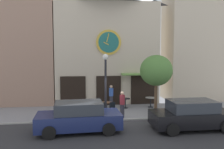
{
  "coord_description": "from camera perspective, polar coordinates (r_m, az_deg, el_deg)",
  "views": [
    {
      "loc": [
        -1.53,
        -13.59,
        3.99
      ],
      "look_at": [
        0.4,
        2.23,
        2.6
      ],
      "focal_mm": 37.32,
      "sensor_mm": 36.0,
      "label": 1
    }
  ],
  "objects": [
    {
      "name": "ground_plane",
      "position": [
        13.97,
        -0.39,
        -11.71
      ],
      "size": [
        26.59,
        9.51,
        0.13
      ],
      "color": "gray"
    },
    {
      "name": "clock_building",
      "position": [
        19.61,
        -1.3,
        8.56
      ],
      "size": [
        8.29,
        4.27,
        10.09
      ],
      "color": "beige",
      "rests_on": "ground_plane"
    },
    {
      "name": "neighbor_building_left",
      "position": [
        20.53,
        -22.96,
        10.57
      ],
      "size": [
        6.5,
        3.21,
        12.26
      ],
      "color": "#9E7A66",
      "rests_on": "ground_plane"
    },
    {
      "name": "neighbor_building_right",
      "position": [
        22.36,
        20.71,
        13.03
      ],
      "size": [
        5.92,
        3.21,
        14.49
      ],
      "color": "beige",
      "rests_on": "ground_plane"
    },
    {
      "name": "street_lamp",
      "position": [
        14.59,
        -1.58,
        -2.71
      ],
      "size": [
        0.36,
        0.36,
        4.02
      ],
      "color": "black",
      "rests_on": "ground_plane"
    },
    {
      "name": "street_tree",
      "position": [
        15.02,
        10.79,
        0.91
      ],
      "size": [
        2.07,
        1.87,
        3.95
      ],
      "color": "brown",
      "rests_on": "ground_plane"
    },
    {
      "name": "cafe_table_near_curb",
      "position": [
        16.27,
        -9.72,
        -7.31
      ],
      "size": [
        0.73,
        0.73,
        0.76
      ],
      "color": "black",
      "rests_on": "ground_plane"
    },
    {
      "name": "cafe_table_center_right",
      "position": [
        16.04,
        -1.35,
        -7.56
      ],
      "size": [
        0.69,
        0.69,
        0.73
      ],
      "color": "black",
      "rests_on": "ground_plane"
    },
    {
      "name": "cafe_table_leftmost",
      "position": [
        17.4,
        3.29,
        -6.56
      ],
      "size": [
        0.7,
        0.7,
        0.73
      ],
      "color": "black",
      "rests_on": "ground_plane"
    },
    {
      "name": "cafe_table_near_door",
      "position": [
        17.85,
        9.47,
        -6.17
      ],
      "size": [
        0.8,
        0.8,
        0.75
      ],
      "color": "black",
      "rests_on": "ground_plane"
    },
    {
      "name": "cafe_chair_right_end",
      "position": [
        15.46,
        -9.33,
        -8.02
      ],
      "size": [
        0.46,
        0.46,
        0.9
      ],
      "color": "black",
      "rests_on": "ground_plane"
    },
    {
      "name": "cafe_chair_corner",
      "position": [
        16.6,
        -3.24,
        -7.06
      ],
      "size": [
        0.57,
        0.57,
        0.9
      ],
      "color": "black",
      "rests_on": "ground_plane"
    },
    {
      "name": "cafe_chair_near_lamp",
      "position": [
        15.31,
        -2.35,
        -8.09
      ],
      "size": [
        0.5,
        0.5,
        0.9
      ],
      "color": "black",
      "rests_on": "ground_plane"
    },
    {
      "name": "cafe_chair_facing_wall",
      "position": [
        15.75,
        -11.76,
        -7.83
      ],
      "size": [
        0.56,
        0.56,
        0.9
      ],
      "color": "black",
      "rests_on": "ground_plane"
    },
    {
      "name": "cafe_chair_under_awning",
      "position": [
        15.3,
        -0.05,
        -8.09
      ],
      "size": [
        0.5,
        0.5,
        0.9
      ],
      "color": "black",
      "rests_on": "ground_plane"
    },
    {
      "name": "pedestrian_maroon",
      "position": [
        14.74,
        2.53,
        -7.28
      ],
      "size": [
        0.38,
        0.38,
        1.67
      ],
      "color": "#2D2D38",
      "rests_on": "ground_plane"
    },
    {
      "name": "pedestrian_blue",
      "position": [
        17.62,
        -0.21,
        -5.25
      ],
      "size": [
        0.42,
        0.42,
        1.67
      ],
      "color": "#2D2D38",
      "rests_on": "ground_plane"
    },
    {
      "name": "parked_car_navy",
      "position": [
        12.3,
        -8.11,
        -10.29
      ],
      "size": [
        4.39,
        2.19,
        1.55
      ],
      "color": "navy",
      "rests_on": "ground_plane"
    },
    {
      "name": "parked_car_black",
      "position": [
        13.27,
        18.95,
        -9.38
      ],
      "size": [
        4.32,
        2.06,
        1.55
      ],
      "color": "black",
      "rests_on": "ground_plane"
    }
  ]
}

